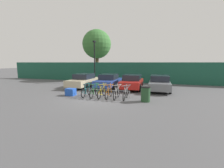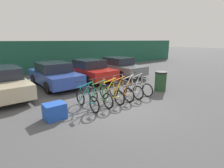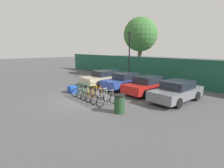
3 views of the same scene
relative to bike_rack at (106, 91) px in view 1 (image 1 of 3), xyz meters
The scene contains 17 objects.
ground_plane 0.96m from the bike_rack, 125.49° to the right, with size 120.00×120.00×0.00m, color #4C4C4F.
hoarding_wall 8.87m from the bike_rack, 93.12° to the left, with size 36.00×0.16×2.58m, color #19513D.
bike_rack is the anchor object (origin of this frame).
bicycle_teal 1.53m from the bike_rack, behind, with size 0.68×1.71×1.05m.
bicycle_green 0.89m from the bike_rack, behind, with size 0.68×1.71×1.05m.
bicycle_yellow 0.34m from the bike_rack, 152.08° to the right, with size 0.68×1.71×1.05m.
bicycle_orange 0.33m from the bike_rack, 28.27° to the right, with size 0.68×1.71×1.05m.
bicycle_white 0.88m from the bike_rack, ahead, with size 0.68×1.71×1.05m.
bicycle_silver 1.53m from the bike_rack, ahead, with size 0.68×1.71×1.05m.
car_beige 5.40m from the bike_rack, 134.74° to the left, with size 1.91×4.60×1.40m.
car_blue 4.23m from the bike_rack, 105.73° to the left, with size 1.91×4.14×1.40m.
car_red 4.22m from the bike_rack, 72.46° to the left, with size 1.91×3.91×1.40m.
car_grey 5.54m from the bike_rack, 46.30° to the left, with size 1.91×4.23×1.40m.
lamp_post 9.27m from the bike_rack, 118.66° to the left, with size 0.24×0.44×5.31m.
trash_bin 2.94m from the bike_rack, ahead, with size 0.63×0.63×1.03m.
cargo_crate 2.87m from the bike_rack, behind, with size 0.70×0.56×0.55m, color blue.
tree_behind_hoarding 12.69m from the bike_rack, 115.63° to the left, with size 4.19×4.19×7.33m.
Camera 1 is at (4.08, -9.62, 2.57)m, focal length 24.00 mm.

